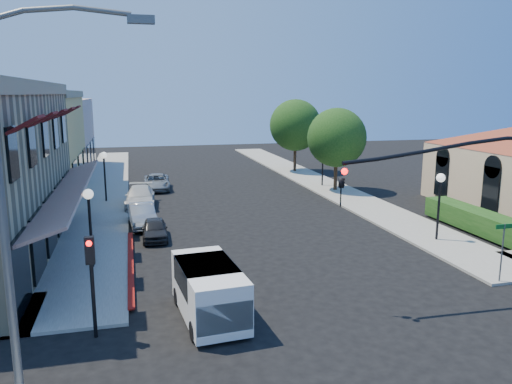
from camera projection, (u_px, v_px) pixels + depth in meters
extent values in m
plane|color=black|center=(350.00, 330.00, 16.21)|extent=(120.00, 120.00, 0.00)
cube|color=gray|center=(106.00, 189.00, 39.79)|extent=(3.50, 50.00, 0.12)
cube|color=gray|center=(312.00, 180.00, 43.98)|extent=(3.50, 50.00, 0.12)
cube|color=maroon|center=(131.00, 266.00, 22.17)|extent=(0.25, 10.00, 0.06)
cube|color=tan|center=(37.00, 88.00, 22.61)|extent=(0.50, 18.20, 0.60)
cube|color=#561416|center=(69.00, 189.00, 23.78)|extent=(1.75, 17.00, 0.67)
cube|color=#4B0F10|center=(26.00, 124.00, 16.36)|extent=(1.02, 1.50, 0.60)
cube|color=#4B0F10|center=(43.00, 119.00, 19.60)|extent=(1.02, 1.50, 0.60)
cube|color=#4B0F10|center=(55.00, 115.00, 22.83)|extent=(1.02, 1.50, 0.60)
cube|color=#4B0F10|center=(64.00, 113.00, 26.06)|extent=(1.02, 1.50, 0.60)
cube|color=#4B0F10|center=(71.00, 111.00, 29.30)|extent=(1.02, 1.50, 0.60)
cube|color=black|center=(20.00, 274.00, 16.73)|extent=(0.12, 2.60, 2.60)
cube|color=black|center=(38.00, 245.00, 19.96)|extent=(0.12, 2.60, 2.60)
cube|color=black|center=(50.00, 223.00, 23.20)|extent=(0.12, 2.60, 2.60)
cube|color=black|center=(60.00, 208.00, 26.43)|extent=(0.12, 2.60, 2.60)
cube|color=black|center=(67.00, 195.00, 29.66)|extent=(0.12, 2.60, 2.60)
cube|color=tan|center=(6.00, 145.00, 36.49)|extent=(10.00, 12.00, 7.60)
cube|color=beige|center=(36.00, 136.00, 47.96)|extent=(10.00, 12.00, 7.00)
cube|color=black|center=(491.00, 190.00, 30.27)|extent=(0.12, 1.40, 2.80)
cube|color=black|center=(442.00, 177.00, 35.02)|extent=(0.12, 1.40, 2.80)
cube|color=#173D11|center=(477.00, 232.00, 27.58)|extent=(1.40, 8.00, 1.10)
cylinder|color=black|center=(335.00, 178.00, 39.05)|extent=(0.28, 0.28, 2.10)
sphere|color=#173D11|center=(337.00, 138.00, 38.43)|extent=(4.56, 4.56, 4.56)
cylinder|color=black|center=(295.00, 160.00, 48.54)|extent=(0.28, 0.28, 2.27)
sphere|color=#173D11|center=(295.00, 125.00, 47.88)|extent=(4.94, 4.94, 4.94)
cylinder|color=black|center=(446.00, 150.00, 17.53)|extent=(7.80, 0.14, 0.14)
imported|color=black|center=(342.00, 179.00, 16.78)|extent=(0.20, 0.16, 1.00)
sphere|color=#FF0C0C|center=(345.00, 171.00, 16.55)|extent=(0.22, 0.22, 0.22)
cylinder|color=black|center=(93.00, 292.00, 15.43)|extent=(0.12, 0.12, 3.00)
cube|color=black|center=(90.00, 250.00, 15.02)|extent=(0.28, 0.22, 0.85)
sphere|color=#FF0C0C|center=(89.00, 244.00, 14.85)|extent=(0.18, 0.18, 0.18)
cylinder|color=#595B5E|center=(4.00, 232.00, 11.16)|extent=(0.20, 0.20, 9.00)
cylinder|color=#595B5E|center=(59.00, 12.00, 10.60)|extent=(3.00, 0.12, 0.12)
cube|color=#595B5E|center=(141.00, 19.00, 11.02)|extent=(0.60, 0.25, 0.18)
cylinder|color=#595B5E|center=(502.00, 254.00, 19.86)|extent=(0.06, 0.06, 2.50)
cube|color=#0C591E|center=(505.00, 226.00, 19.64)|extent=(0.80, 0.04, 0.18)
cylinder|color=black|center=(91.00, 234.00, 21.48)|extent=(0.12, 0.12, 3.20)
sphere|color=white|center=(88.00, 194.00, 21.14)|extent=(0.44, 0.44, 0.44)
cylinder|color=black|center=(105.00, 180.00, 34.79)|extent=(0.12, 0.12, 3.20)
sphere|color=white|center=(104.00, 155.00, 34.45)|extent=(0.44, 0.44, 0.44)
cylinder|color=black|center=(438.00, 211.00, 25.55)|extent=(0.12, 0.12, 3.20)
sphere|color=white|center=(441.00, 178.00, 25.21)|extent=(0.44, 0.44, 0.44)
cylinder|color=black|center=(323.00, 167.00, 40.77)|extent=(0.12, 0.12, 3.20)
sphere|color=white|center=(323.00, 146.00, 40.43)|extent=(0.44, 0.44, 0.44)
cube|color=silver|center=(209.00, 290.00, 16.89)|extent=(2.15, 4.33, 1.72)
cube|color=silver|center=(223.00, 315.00, 15.22)|extent=(1.81, 0.72, 0.95)
cube|color=black|center=(220.00, 296.00, 15.44)|extent=(1.62, 0.23, 0.86)
cube|color=black|center=(207.00, 275.00, 17.07)|extent=(2.03, 2.62, 0.86)
cylinder|color=black|center=(195.00, 331.00, 15.44)|extent=(0.29, 0.65, 0.63)
cylinder|color=black|center=(178.00, 296.00, 18.09)|extent=(0.29, 0.65, 0.63)
cylinder|color=black|center=(244.00, 323.00, 15.95)|extent=(0.29, 0.65, 0.63)
cylinder|color=black|center=(221.00, 291.00, 18.61)|extent=(0.29, 0.65, 0.63)
imported|color=black|center=(155.00, 229.00, 26.17)|extent=(1.36, 3.24, 1.09)
imported|color=#9C9FA1|center=(142.00, 215.00, 28.73)|extent=(1.67, 4.03, 1.30)
imported|color=silver|center=(140.00, 197.00, 33.62)|extent=(2.16, 4.78, 1.36)
imported|color=gray|center=(156.00, 182.00, 39.68)|extent=(2.25, 4.51, 1.23)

